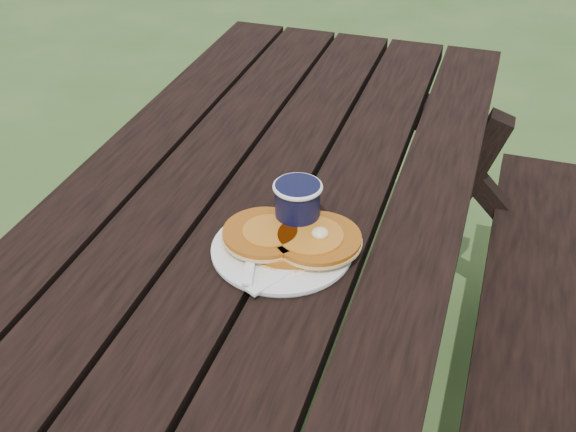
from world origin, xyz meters
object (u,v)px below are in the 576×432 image
(picnic_table, at_px, (256,359))
(coffee_cup, at_px, (298,205))
(pancake_stack, at_px, (292,238))
(plate, at_px, (282,250))

(picnic_table, distance_m, coffee_cup, 0.45)
(picnic_table, distance_m, pancake_stack, 0.43)
(pancake_stack, height_order, coffee_cup, coffee_cup)
(pancake_stack, xyz_separation_m, coffee_cup, (-0.01, 0.05, 0.03))
(pancake_stack, bearing_deg, picnic_table, 140.29)
(plate, bearing_deg, picnic_table, 132.63)
(picnic_table, relative_size, coffee_cup, 18.76)
(coffee_cup, bearing_deg, pancake_stack, -81.57)
(picnic_table, xyz_separation_m, plate, (0.09, -0.10, 0.39))
(plate, xyz_separation_m, coffee_cup, (0.01, 0.06, 0.05))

